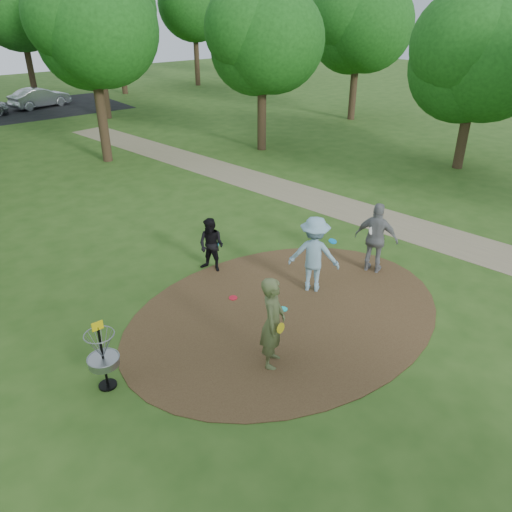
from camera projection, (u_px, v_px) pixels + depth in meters
ground at (287, 313)px, 12.22m from camera, size 100.00×100.00×0.00m
dirt_clearing at (287, 313)px, 12.22m from camera, size 8.40×8.40×0.02m
footpath at (388, 222)px, 17.21m from camera, size 7.55×39.89×0.01m
parking_lot at (17, 111)px, 34.15m from camera, size 14.00×8.00×0.01m
player_observer_with_disc at (273, 323)px, 10.09m from camera, size 0.89×0.86×2.06m
player_throwing_with_disc at (314, 254)px, 12.79m from camera, size 1.51×1.51×2.05m
player_walking_with_disc at (211, 245)px, 13.83m from camera, size 0.87×0.94×1.56m
player_waiting_with_disc at (376, 238)px, 13.67m from camera, size 0.95×1.29×2.03m
disc_ground_cyan at (283, 309)px, 12.34m from camera, size 0.22×0.22×0.02m
disc_ground_red at (233, 298)px, 12.80m from camera, size 0.22×0.22×0.02m
car_right at (40, 98)px, 35.07m from camera, size 4.30×2.34×1.35m
disc_golf_basket at (102, 351)px, 9.54m from camera, size 0.63×0.63×1.54m
tree_ring at (179, 54)px, 16.94m from camera, size 37.14×45.93×9.28m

